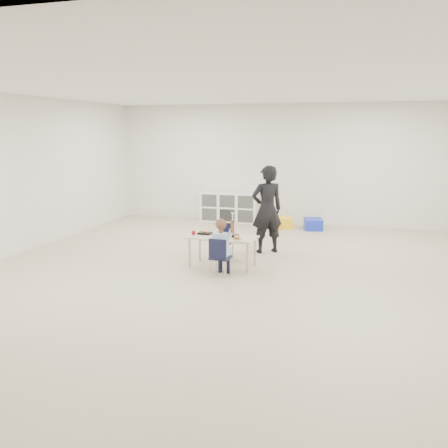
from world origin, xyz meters
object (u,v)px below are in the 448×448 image
(table, at_px, (222,251))
(child, at_px, (220,246))
(adult, at_px, (267,209))
(cubby_shelf, at_px, (229,207))
(chair_near, at_px, (221,257))

(table, distance_m, child, 0.56)
(child, xyz_separation_m, adult, (0.39, 1.61, 0.32))
(table, bearing_deg, child, -73.10)
(child, bearing_deg, table, 106.90)
(cubby_shelf, relative_size, adult, 0.89)
(chair_near, bearing_deg, child, 0.00)
(table, bearing_deg, chair_near, -73.10)
(adult, bearing_deg, child, 44.49)
(child, height_order, adult, adult)
(cubby_shelf, xyz_separation_m, adult, (1.45, -2.70, 0.44))
(adult, bearing_deg, chair_near, 44.49)
(cubby_shelf, height_order, adult, adult)
(table, xyz_separation_m, child, (0.12, -0.50, 0.22))
(table, distance_m, adult, 1.33)
(table, xyz_separation_m, chair_near, (0.12, -0.50, 0.05))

